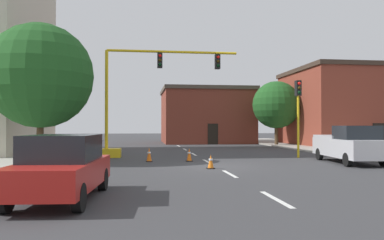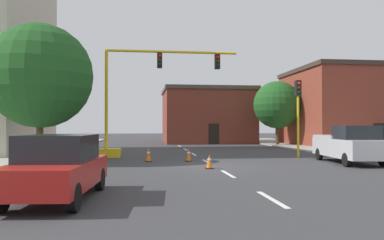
% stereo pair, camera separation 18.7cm
% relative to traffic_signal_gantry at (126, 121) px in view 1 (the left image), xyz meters
% --- Properties ---
extents(ground_plane, '(160.00, 160.00, 0.00)m').
position_rel_traffic_signal_gantry_xyz_m(ground_plane, '(4.60, -6.19, -2.26)').
color(ground_plane, '#38383A').
extents(sidewalk_left, '(6.00, 56.00, 0.14)m').
position_rel_traffic_signal_gantry_xyz_m(sidewalk_left, '(-7.25, 1.81, -2.19)').
color(sidewalk_left, '#B2ADA3').
rests_on(sidewalk_left, ground_plane).
extents(sidewalk_right, '(6.00, 56.00, 0.14)m').
position_rel_traffic_signal_gantry_xyz_m(sidewalk_right, '(16.44, 1.81, -2.19)').
color(sidewalk_right, '#9E998E').
rests_on(sidewalk_right, ground_plane).
extents(lane_stripe_seg_1, '(0.16, 2.40, 0.01)m').
position_rel_traffic_signal_gantry_xyz_m(lane_stripe_seg_1, '(4.60, -14.69, -2.25)').
color(lane_stripe_seg_1, silver).
rests_on(lane_stripe_seg_1, ground_plane).
extents(lane_stripe_seg_2, '(0.16, 2.40, 0.01)m').
position_rel_traffic_signal_gantry_xyz_m(lane_stripe_seg_2, '(4.60, -9.19, -2.25)').
color(lane_stripe_seg_2, silver).
rests_on(lane_stripe_seg_2, ground_plane).
extents(lane_stripe_seg_3, '(0.16, 2.40, 0.01)m').
position_rel_traffic_signal_gantry_xyz_m(lane_stripe_seg_3, '(4.60, -3.69, -2.25)').
color(lane_stripe_seg_3, silver).
rests_on(lane_stripe_seg_3, ground_plane).
extents(lane_stripe_seg_4, '(0.16, 2.40, 0.01)m').
position_rel_traffic_signal_gantry_xyz_m(lane_stripe_seg_4, '(4.60, 1.81, -2.25)').
color(lane_stripe_seg_4, silver).
rests_on(lane_stripe_seg_4, ground_plane).
extents(lane_stripe_seg_5, '(0.16, 2.40, 0.01)m').
position_rel_traffic_signal_gantry_xyz_m(lane_stripe_seg_5, '(4.60, 7.31, -2.25)').
color(lane_stripe_seg_5, silver).
rests_on(lane_stripe_seg_5, ground_plane).
extents(lane_stripe_seg_6, '(0.16, 2.40, 0.01)m').
position_rel_traffic_signal_gantry_xyz_m(lane_stripe_seg_6, '(4.60, 12.81, -2.25)').
color(lane_stripe_seg_6, silver).
rests_on(lane_stripe_seg_6, ground_plane).
extents(building_brick_center, '(10.21, 9.95, 6.29)m').
position_rel_traffic_signal_gantry_xyz_m(building_brick_center, '(8.48, 20.20, 0.90)').
color(building_brick_center, brown).
rests_on(building_brick_center, ground_plane).
extents(building_row_right, '(10.72, 10.73, 7.61)m').
position_rel_traffic_signal_gantry_xyz_m(building_row_right, '(21.29, 11.36, 1.56)').
color(building_row_right, brown).
rests_on(building_row_right, ground_plane).
extents(traffic_signal_gantry, '(9.27, 1.20, 6.83)m').
position_rel_traffic_signal_gantry_xyz_m(traffic_signal_gantry, '(0.00, 0.00, 0.00)').
color(traffic_signal_gantry, yellow).
rests_on(traffic_signal_gantry, ground_plane).
extents(traffic_light_pole_right, '(0.32, 0.47, 4.80)m').
position_rel_traffic_signal_gantry_xyz_m(traffic_light_pole_right, '(10.67, -1.84, 1.27)').
color(traffic_light_pole_right, yellow).
rests_on(traffic_light_pole_right, ground_plane).
extents(tree_left_near, '(5.61, 5.61, 7.47)m').
position_rel_traffic_signal_gantry_xyz_m(tree_left_near, '(-4.39, -3.24, 2.40)').
color(tree_left_near, '#4C3823').
rests_on(tree_left_near, ground_plane).
extents(tree_right_far, '(4.67, 4.67, 6.39)m').
position_rel_traffic_signal_gantry_xyz_m(tree_right_far, '(14.21, 11.93, 1.79)').
color(tree_right_far, '#4C3823').
rests_on(tree_right_far, ground_plane).
extents(pickup_truck_silver, '(2.49, 5.56, 1.99)m').
position_rel_traffic_signal_gantry_xyz_m(pickup_truck_silver, '(11.94, -5.54, -1.28)').
color(pickup_truck_silver, '#BCBCC1').
rests_on(pickup_truck_silver, ground_plane).
extents(sedan_red_near_left, '(2.20, 4.63, 1.74)m').
position_rel_traffic_signal_gantry_xyz_m(sedan_red_near_left, '(-1.13, -14.04, -1.37)').
color(sedan_red_near_left, '#B21E19').
rests_on(sedan_red_near_left, ground_plane).
extents(traffic_cone_roadside_a, '(0.36, 0.36, 0.79)m').
position_rel_traffic_signal_gantry_xyz_m(traffic_cone_roadside_a, '(1.41, -3.31, -1.87)').
color(traffic_cone_roadside_a, black).
rests_on(traffic_cone_roadside_a, ground_plane).
extents(traffic_cone_roadside_b, '(0.36, 0.36, 0.75)m').
position_rel_traffic_signal_gantry_xyz_m(traffic_cone_roadside_b, '(3.63, -3.39, -1.89)').
color(traffic_cone_roadside_b, black).
rests_on(traffic_cone_roadside_b, ground_plane).
extents(traffic_cone_roadside_c, '(0.36, 0.36, 0.66)m').
position_rel_traffic_signal_gantry_xyz_m(traffic_cone_roadside_c, '(4.16, -7.19, -1.93)').
color(traffic_cone_roadside_c, black).
rests_on(traffic_cone_roadside_c, ground_plane).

